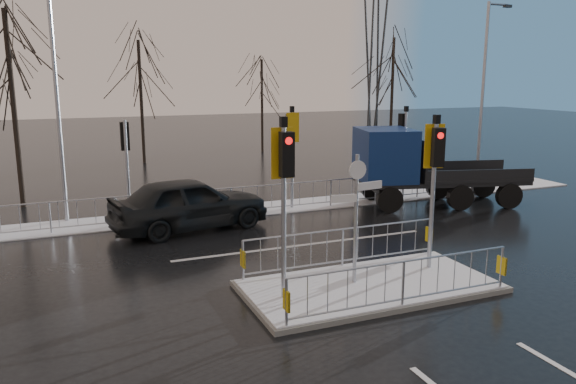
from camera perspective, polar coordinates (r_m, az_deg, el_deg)
name	(u,v)px	position (r m, az deg, el deg)	size (l,w,h in m)	color
ground	(369,289)	(13.71, 8.24, -9.70)	(120.00, 120.00, 0.00)	black
snow_verge	(252,210)	(21.20, -3.66, -1.79)	(30.00, 2.00, 0.04)	silver
lane_markings	(376,294)	(13.44, 8.98, -10.15)	(8.00, 11.38, 0.01)	silver
traffic_island	(369,273)	(13.57, 8.23, -8.16)	(6.00, 3.04, 4.15)	slate
far_kerb_fixtures	(264,185)	(20.61, -2.47, 0.67)	(18.00, 0.65, 3.83)	#9CA0AA
car_far_lane	(190,203)	(18.64, -9.97, -1.14)	(2.08, 5.16, 1.76)	black
flatbed_truck	(408,165)	(22.10, 12.06, 2.70)	(6.87, 3.89, 3.01)	black
tree_near_b	(10,71)	(23.46, -26.39, 10.98)	(4.00, 4.00, 7.55)	black
tree_far_a	(140,78)	(33.24, -14.79, 11.14)	(3.75, 3.75, 7.08)	black
tree_far_b	(262,88)	(37.13, -2.67, 10.55)	(3.25, 3.25, 6.14)	black
tree_far_c	(393,72)	(37.99, 10.60, 11.85)	(4.00, 4.00, 7.55)	black
street_lamp_right	(484,89)	(25.94, 19.32, 9.82)	(1.25, 0.18, 8.00)	#9CA0AA
street_lamp_left	(59,90)	(20.42, -22.28, 9.53)	(1.25, 0.18, 8.20)	#9CA0AA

